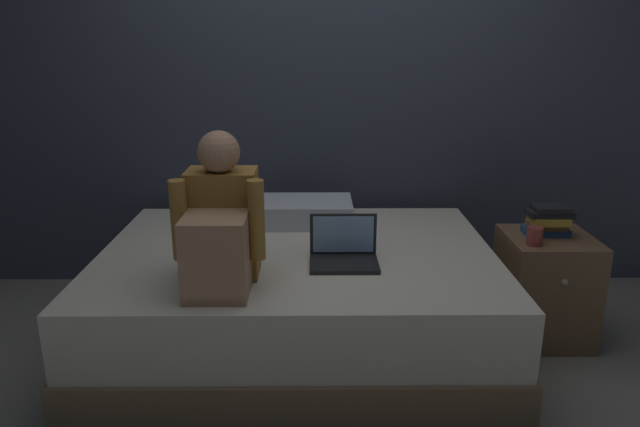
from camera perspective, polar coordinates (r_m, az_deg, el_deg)
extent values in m
plane|color=gray|center=(2.91, 1.81, -15.33)|extent=(8.00, 8.00, 0.00)
cube|color=#383D4C|center=(3.67, 1.28, 13.73)|extent=(5.60, 0.10, 2.70)
cube|color=#7A6047|center=(3.12, -2.12, -10.77)|extent=(2.00, 1.50, 0.21)
cube|color=beige|center=(3.01, -2.18, -6.33)|extent=(1.96, 1.46, 0.31)
cube|color=brown|center=(3.32, 21.06, -6.75)|extent=(0.44, 0.44, 0.57)
sphere|color=gray|center=(3.09, 22.74, -6.23)|extent=(0.04, 0.04, 0.04)
cube|color=olive|center=(2.60, -9.40, -0.96)|extent=(0.30, 0.20, 0.48)
sphere|color=#A87C5E|center=(2.50, -9.86, 5.94)|extent=(0.18, 0.18, 0.18)
cube|color=#A87C5E|center=(2.42, -10.09, -4.14)|extent=(0.26, 0.24, 0.34)
cylinder|color=olive|center=(2.49, -13.59, -0.63)|extent=(0.07, 0.07, 0.34)
cylinder|color=olive|center=(2.43, -6.23, -0.63)|extent=(0.07, 0.07, 0.34)
cube|color=black|center=(2.74, 2.36, -4.95)|extent=(0.32, 0.22, 0.02)
cube|color=black|center=(2.81, 2.28, -1.99)|extent=(0.32, 0.01, 0.20)
cube|color=#8CB2EA|center=(2.80, 2.28, -2.05)|extent=(0.29, 0.00, 0.18)
cube|color=silver|center=(3.35, -1.67, 0.21)|extent=(0.56, 0.36, 0.13)
cube|color=#284C84|center=(3.25, 21.16, -1.60)|extent=(0.22, 0.12, 0.04)
cube|color=brown|center=(3.24, 21.22, -1.04)|extent=(0.18, 0.13, 0.03)
cube|color=gold|center=(3.21, 21.42, -0.56)|extent=(0.18, 0.14, 0.04)
cube|color=black|center=(3.20, 21.51, 0.03)|extent=(0.22, 0.12, 0.03)
cube|color=black|center=(3.19, 21.62, 0.50)|extent=(0.18, 0.13, 0.03)
cylinder|color=#933833|center=(3.06, 20.22, -2.08)|extent=(0.08, 0.08, 0.09)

